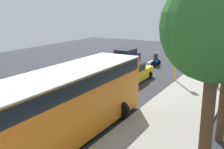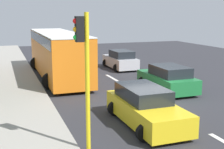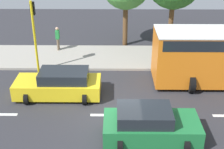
{
  "view_description": "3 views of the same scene",
  "coord_description": "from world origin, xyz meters",
  "px_view_note": "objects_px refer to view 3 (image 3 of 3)",
  "views": [
    {
      "loc": [
        10.84,
        -16.05,
        5.81
      ],
      "look_at": [
        2.64,
        -1.74,
        1.71
      ],
      "focal_mm": 42.72,
      "sensor_mm": 36.0,
      "label": 1
    },
    {
      "loc": [
        7.2,
        13.76,
        4.47
      ],
      "look_at": [
        1.55,
        -1.78,
        1.15
      ],
      "focal_mm": 49.24,
      "sensor_mm": 36.0,
      "label": 2
    },
    {
      "loc": [
        -12.72,
        0.01,
        8.63
      ],
      "look_at": [
        2.63,
        0.16,
        0.92
      ],
      "focal_mm": 49.82,
      "sensor_mm": 36.0,
      "label": 3
    }
  ],
  "objects_px": {
    "car_green": "(150,125)",
    "traffic_light_corner": "(34,27)",
    "car_yellow_cab": "(59,84)",
    "pedestrian_near_signal": "(58,38)"
  },
  "relations": [
    {
      "from": "car_yellow_cab",
      "to": "pedestrian_near_signal",
      "type": "relative_size",
      "value": 2.69
    },
    {
      "from": "car_green",
      "to": "traffic_light_corner",
      "type": "relative_size",
      "value": 0.91
    },
    {
      "from": "pedestrian_near_signal",
      "to": "car_yellow_cab",
      "type": "bearing_deg",
      "value": -169.98
    },
    {
      "from": "car_yellow_cab",
      "to": "traffic_light_corner",
      "type": "bearing_deg",
      "value": 31.14
    },
    {
      "from": "pedestrian_near_signal",
      "to": "traffic_light_corner",
      "type": "height_order",
      "value": "traffic_light_corner"
    },
    {
      "from": "car_yellow_cab",
      "to": "pedestrian_near_signal",
      "type": "xyz_separation_m",
      "value": [
        6.32,
        1.12,
        0.35
      ]
    },
    {
      "from": "car_yellow_cab",
      "to": "car_green",
      "type": "bearing_deg",
      "value": -128.93
    },
    {
      "from": "traffic_light_corner",
      "to": "pedestrian_near_signal",
      "type": "bearing_deg",
      "value": -12.01
    },
    {
      "from": "car_green",
      "to": "car_yellow_cab",
      "type": "xyz_separation_m",
      "value": [
        3.61,
        4.47,
        0.0
      ]
    },
    {
      "from": "car_green",
      "to": "traffic_light_corner",
      "type": "height_order",
      "value": "traffic_light_corner"
    }
  ]
}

